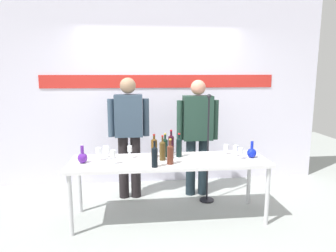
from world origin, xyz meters
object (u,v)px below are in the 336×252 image
object	(u,v)px
wine_bottle_0	(165,147)
wine_glass_right_0	(226,148)
wine_glass_left_0	(99,151)
microphone_stand	(207,166)
wine_bottle_3	(179,146)
wine_glass_left_2	(106,150)
wine_bottle_2	(155,156)
wine_glass_left_3	(113,154)
wine_bottle_6	(171,143)
presenter_left	(129,131)
wine_bottle_1	(162,150)
decanter_blue_left	(83,157)
presenter_right	(197,130)
wine_bottle_5	(170,153)
wine_glass_left_1	(108,151)
display_table	(169,164)
wine_glass_left_4	(130,149)
decanter_blue_right	(252,152)
wine_bottle_4	(154,147)
wine_glass_right_2	(236,149)
wine_glass_right_1	(241,151)

from	to	relation	value
wine_bottle_0	wine_glass_right_0	distance (m)	0.79
wine_glass_left_0	microphone_stand	size ratio (longest dim) A/B	0.10
wine_bottle_3	wine_glass_left_2	size ratio (longest dim) A/B	2.09
wine_bottle_2	wine_glass_left_2	bearing A→B (deg)	141.12
wine_glass_left_3	microphone_stand	distance (m)	1.40
wine_glass_right_0	microphone_stand	bearing A→B (deg)	120.36
wine_bottle_2	wine_bottle_6	distance (m)	0.61
presenter_left	wine_bottle_2	world-z (taller)	presenter_left
wine_bottle_1	decanter_blue_left	bearing A→B (deg)	-179.18
wine_bottle_2	microphone_stand	size ratio (longest dim) A/B	0.20
wine_bottle_3	microphone_stand	bearing A→B (deg)	35.97
wine_bottle_3	wine_glass_right_0	distance (m)	0.62
presenter_right	wine_bottle_2	xyz separation A→B (m)	(-0.69, -0.98, -0.09)
wine_glass_right_0	wine_bottle_5	bearing A→B (deg)	-156.23
decanter_blue_left	wine_glass_right_0	world-z (taller)	decanter_blue_left
presenter_left	wine_glass_left_1	size ratio (longest dim) A/B	11.18
display_table	wine_bottle_3	world-z (taller)	wine_bottle_3
wine_glass_left_4	wine_glass_right_0	bearing A→B (deg)	1.98
decanter_blue_left	wine_glass_right_0	distance (m)	1.78
decanter_blue_right	presenter_right	bearing A→B (deg)	126.35
wine_bottle_2	wine_bottle_3	xyz separation A→B (m)	(0.33, 0.39, 0.01)
wine_bottle_1	decanter_blue_right	bearing A→B (deg)	-0.70
presenter_right	wine_bottle_5	world-z (taller)	presenter_right
wine_bottle_4	wine_glass_left_1	bearing A→B (deg)	-174.92
wine_bottle_1	wine_glass_left_4	distance (m)	0.41
wine_bottle_3	wine_glass_left_3	size ratio (longest dim) A/B	1.82
wine_bottle_3	wine_glass_left_2	xyz separation A→B (m)	(-0.91, 0.07, -0.03)
wine_glass_right_2	wine_bottle_0	bearing A→B (deg)	174.96
display_table	wine_glass_right_2	size ratio (longest dim) A/B	16.91
presenter_right	wine_bottle_2	size ratio (longest dim) A/B	5.59
microphone_stand	wine_glass_left_1	bearing A→B (deg)	-165.18
wine_bottle_2	wine_bottle_3	world-z (taller)	wine_bottle_2
display_table	wine_glass_left_3	bearing A→B (deg)	-171.77
decanter_blue_right	wine_glass_right_2	distance (m)	0.20
wine_bottle_6	wine_glass_left_0	size ratio (longest dim) A/B	2.00
wine_bottle_5	microphone_stand	xyz separation A→B (m)	(0.59, 0.62, -0.37)
presenter_left	wine_glass_right_0	distance (m)	1.36
wine_glass_right_0	wine_glass_right_1	size ratio (longest dim) A/B	0.94
wine_bottle_0	wine_glass_left_1	xyz separation A→B (m)	(-0.70, -0.04, -0.02)
wine_glass_left_0	wine_glass_left_1	size ratio (longest dim) A/B	1.02
wine_bottle_2	presenter_right	bearing A→B (deg)	54.93
wine_bottle_6	wine_glass_left_1	xyz separation A→B (m)	(-0.80, -0.19, -0.02)
wine_glass_right_1	wine_glass_right_2	world-z (taller)	same
wine_bottle_1	wine_glass_left_2	distance (m)	0.72
wine_glass_left_0	wine_glass_right_0	xyz separation A→B (m)	(1.59, 0.10, -0.02)
wine_bottle_1	wine_glass_left_3	distance (m)	0.59
presenter_left	wine_bottle_3	size ratio (longest dim) A/B	5.73
wine_bottle_1	wine_bottle_6	distance (m)	0.32
wine_bottle_3	presenter_right	bearing A→B (deg)	58.96
wine_bottle_0	wine_bottle_2	bearing A→B (deg)	-111.57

